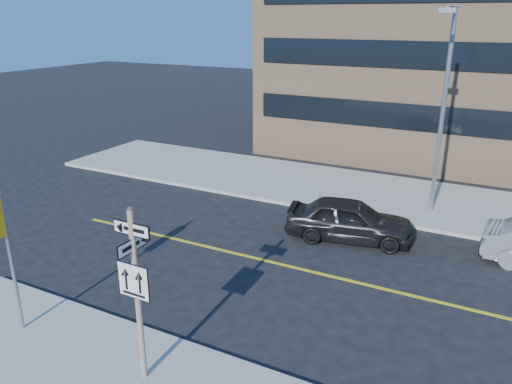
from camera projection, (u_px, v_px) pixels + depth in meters
The scene contains 4 objects.
ground at pixel (206, 324), 13.35m from camera, with size 120.00×120.00×0.00m, color black.
sign_pole at pixel (136, 287), 10.43m from camera, with size 0.92×0.92×4.06m.
parked_car_a at pixel (350, 220), 18.13m from camera, with size 4.57×1.84×1.56m, color black.
streetlight_a at pixel (444, 100), 19.01m from camera, with size 0.55×2.25×8.00m.
Camera 1 is at (6.45, -9.49, 7.80)m, focal length 35.00 mm.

